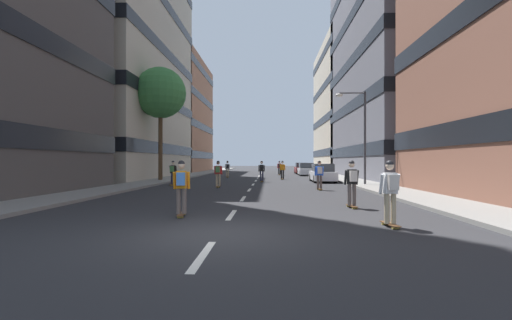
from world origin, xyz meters
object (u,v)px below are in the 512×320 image
at_px(parked_car_mid, 306,170).
at_px(skater_2, 181,184).
at_px(skater_5, 262,170).
at_px(skater_7, 319,173).
at_px(skater_1, 390,189).
at_px(parked_car_far, 302,169).
at_px(skater_3, 352,181).
at_px(street_tree_near, 160,93).
at_px(parked_car_near, 323,174).
at_px(skater_0, 173,171).
at_px(skater_9, 279,167).
at_px(streetlamp_right, 360,127).
at_px(skater_4, 282,169).
at_px(skater_6, 218,172).
at_px(skater_8, 228,168).

xyz_separation_m(parked_car_mid, skater_2, (-7.19, -32.31, 0.32)).
relative_size(skater_5, skater_7, 1.00).
height_order(skater_1, skater_7, same).
xyz_separation_m(parked_car_far, skater_2, (-7.19, -38.48, 0.32)).
bearing_deg(parked_car_mid, skater_3, -92.53).
bearing_deg(skater_2, street_tree_near, 109.04).
xyz_separation_m(parked_car_far, skater_3, (-1.33, -36.18, 0.32)).
distance_m(parked_car_near, skater_2, 20.10).
bearing_deg(skater_5, skater_7, -66.17).
distance_m(skater_0, skater_9, 20.91).
xyz_separation_m(skater_0, skater_5, (6.25, 4.68, -0.03)).
relative_size(parked_car_near, skater_5, 2.47).
relative_size(parked_car_far, streetlamp_right, 0.68).
relative_size(parked_car_near, skater_2, 2.47).
bearing_deg(skater_1, skater_4, 94.72).
relative_size(parked_car_mid, skater_2, 2.47).
xyz_separation_m(street_tree_near, skater_0, (2.49, -5.13, -6.59)).
distance_m(skater_3, skater_7, 8.16).
bearing_deg(parked_car_mid, skater_7, -93.69).
bearing_deg(parked_car_near, skater_0, -157.69).
bearing_deg(skater_1, street_tree_near, 121.29).
bearing_deg(skater_3, skater_5, 102.84).
bearing_deg(parked_car_mid, skater_0, -121.92).
xyz_separation_m(skater_1, skater_6, (-6.64, 13.96, 0.00)).
distance_m(parked_car_mid, skater_5, 14.45).
relative_size(parked_car_near, skater_6, 2.47).
relative_size(skater_1, skater_5, 1.00).
xyz_separation_m(skater_1, skater_4, (-2.01, 24.33, -0.03)).
bearing_deg(skater_5, skater_6, -113.30).
relative_size(street_tree_near, skater_7, 5.45).
distance_m(skater_1, skater_2, 6.19).
height_order(parked_car_near, parked_car_far, same).
relative_size(skater_1, skater_3, 1.00).
relative_size(skater_6, skater_9, 1.00).
bearing_deg(skater_8, street_tree_near, -122.65).
bearing_deg(skater_0, skater_2, -73.61).
bearing_deg(skater_5, skater_2, -96.38).
bearing_deg(parked_car_near, streetlamp_right, -67.58).
xyz_separation_m(parked_car_near, skater_7, (-1.41, -8.30, 0.32)).
bearing_deg(skater_9, parked_car_mid, -18.30).
bearing_deg(skater_4, parked_car_far, 78.48).
relative_size(streetlamp_right, skater_8, 3.65).
bearing_deg(skater_1, skater_8, 105.22).
bearing_deg(skater_8, skater_9, 48.56).
bearing_deg(street_tree_near, skater_3, -53.57).
height_order(skater_2, skater_5, same).
bearing_deg(streetlamp_right, skater_7, -132.08).
height_order(skater_2, skater_8, same).
distance_m(parked_car_mid, street_tree_near, 20.24).
distance_m(streetlamp_right, skater_9, 20.15).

